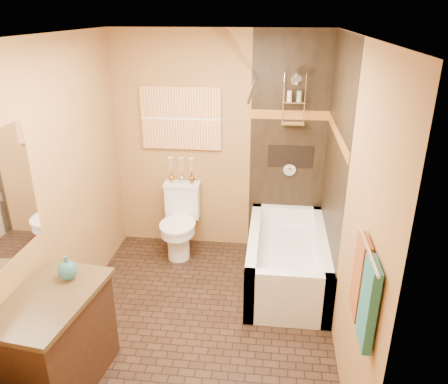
# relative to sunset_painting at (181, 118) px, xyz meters

# --- Properties ---
(floor) EXTENTS (3.00, 3.00, 0.00)m
(floor) POSITION_rel_sunset_painting_xyz_m (0.43, -1.48, -1.55)
(floor) COLOR black
(floor) RESTS_ON ground
(wall_left) EXTENTS (0.02, 3.00, 2.50)m
(wall_left) POSITION_rel_sunset_painting_xyz_m (-0.77, -1.48, -0.30)
(wall_left) COLOR #A0753D
(wall_left) RESTS_ON floor
(wall_right) EXTENTS (0.02, 3.00, 2.50)m
(wall_right) POSITION_rel_sunset_painting_xyz_m (1.63, -1.48, -0.30)
(wall_right) COLOR #A0753D
(wall_right) RESTS_ON floor
(wall_back) EXTENTS (2.40, 0.02, 2.50)m
(wall_back) POSITION_rel_sunset_painting_xyz_m (0.43, 0.02, -0.30)
(wall_back) COLOR #A0753D
(wall_back) RESTS_ON floor
(wall_front) EXTENTS (2.40, 0.02, 2.50)m
(wall_front) POSITION_rel_sunset_painting_xyz_m (0.43, -2.98, -0.30)
(wall_front) COLOR #A0753D
(wall_front) RESTS_ON floor
(ceiling) EXTENTS (3.00, 3.00, 0.00)m
(ceiling) POSITION_rel_sunset_painting_xyz_m (0.43, -1.48, 0.95)
(ceiling) COLOR silver
(ceiling) RESTS_ON wall_back
(alcove_tile_back) EXTENTS (0.85, 0.01, 2.50)m
(alcove_tile_back) POSITION_rel_sunset_painting_xyz_m (1.20, 0.01, -0.30)
(alcove_tile_back) COLOR black
(alcove_tile_back) RESTS_ON wall_back
(alcove_tile_right) EXTENTS (0.01, 1.50, 2.50)m
(alcove_tile_right) POSITION_rel_sunset_painting_xyz_m (1.61, -0.73, -0.30)
(alcove_tile_right) COLOR black
(alcove_tile_right) RESTS_ON wall_right
(mosaic_band_back) EXTENTS (0.85, 0.01, 0.10)m
(mosaic_band_back) POSITION_rel_sunset_painting_xyz_m (1.20, 0.00, 0.07)
(mosaic_band_back) COLOR #914E1A
(mosaic_band_back) RESTS_ON alcove_tile_back
(mosaic_band_right) EXTENTS (0.01, 1.50, 0.10)m
(mosaic_band_right) POSITION_rel_sunset_painting_xyz_m (1.60, -0.73, 0.07)
(mosaic_band_right) COLOR #914E1A
(mosaic_band_right) RESTS_ON alcove_tile_right
(alcove_niche) EXTENTS (0.50, 0.01, 0.25)m
(alcove_niche) POSITION_rel_sunset_painting_xyz_m (1.23, 0.01, -0.40)
(alcove_niche) COLOR black
(alcove_niche) RESTS_ON alcove_tile_back
(shower_fixtures) EXTENTS (0.24, 0.33, 1.16)m
(shower_fixtures) POSITION_rel_sunset_painting_xyz_m (1.23, -0.10, 0.12)
(shower_fixtures) COLOR silver
(shower_fixtures) RESTS_ON floor
(curtain_rod) EXTENTS (0.03, 1.55, 0.03)m
(curtain_rod) POSITION_rel_sunset_painting_xyz_m (0.83, -0.73, 0.47)
(curtain_rod) COLOR silver
(curtain_rod) RESTS_ON wall_back
(towel_bar) EXTENTS (0.02, 0.55, 0.02)m
(towel_bar) POSITION_rel_sunset_painting_xyz_m (1.58, -2.53, -0.10)
(towel_bar) COLOR silver
(towel_bar) RESTS_ON wall_right
(towel_teal) EXTENTS (0.05, 0.22, 0.52)m
(towel_teal) POSITION_rel_sunset_painting_xyz_m (1.59, -2.66, -0.37)
(towel_teal) COLOR #1C605C
(towel_teal) RESTS_ON towel_bar
(towel_rust) EXTENTS (0.05, 0.22, 0.52)m
(towel_rust) POSITION_rel_sunset_painting_xyz_m (1.59, -2.40, -0.37)
(towel_rust) COLOR brown
(towel_rust) RESTS_ON towel_bar
(sunset_painting) EXTENTS (0.90, 0.04, 0.70)m
(sunset_painting) POSITION_rel_sunset_painting_xyz_m (0.00, 0.00, 0.00)
(sunset_painting) COLOR #C7632E
(sunset_painting) RESTS_ON wall_back
(bathtub) EXTENTS (0.80, 1.50, 0.55)m
(bathtub) POSITION_rel_sunset_painting_xyz_m (1.23, -0.73, -1.33)
(bathtub) COLOR white
(bathtub) RESTS_ON floor
(toilet) EXTENTS (0.42, 0.61, 0.81)m
(toilet) POSITION_rel_sunset_painting_xyz_m (-0.00, -0.27, -1.14)
(toilet) COLOR white
(toilet) RESTS_ON floor
(vanity) EXTENTS (0.67, 0.97, 0.80)m
(vanity) POSITION_rel_sunset_painting_xyz_m (-0.50, -2.32, -1.15)
(vanity) COLOR black
(vanity) RESTS_ON floor
(teal_bottle) EXTENTS (0.17, 0.17, 0.23)m
(teal_bottle) POSITION_rel_sunset_painting_xyz_m (-0.45, -2.08, -0.65)
(teal_bottle) COLOR #29727D
(teal_bottle) RESTS_ON vanity
(bud_vases) EXTENTS (0.30, 0.06, 0.30)m
(bud_vases) POSITION_rel_sunset_painting_xyz_m (0.00, -0.08, -0.57)
(bud_vases) COLOR #C0833C
(bud_vases) RESTS_ON toilet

